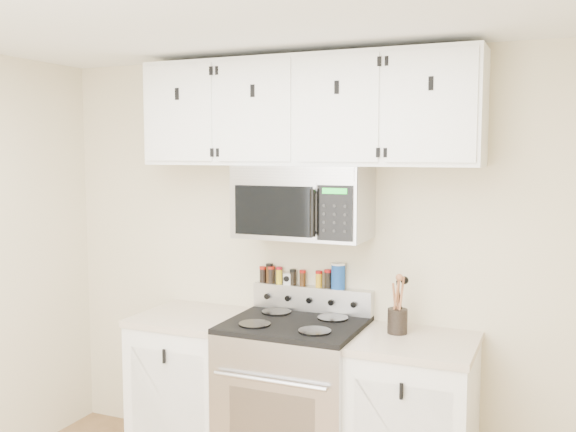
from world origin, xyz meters
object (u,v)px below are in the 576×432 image
object	(u,v)px
microwave	(303,202)
utensil_crock	(397,319)
salt_canister	(338,276)
range	(295,400)

from	to	relation	value
microwave	utensil_crock	distance (m)	0.85
utensil_crock	salt_canister	xyz separation A→B (m)	(-0.41, 0.18, 0.18)
microwave	salt_canister	size ratio (longest dim) A/B	4.88
range	microwave	xyz separation A→B (m)	(0.00, 0.13, 1.14)
microwave	salt_canister	xyz separation A→B (m)	(0.17, 0.16, -0.45)
microwave	salt_canister	world-z (taller)	microwave
range	microwave	bearing A→B (deg)	89.77
range	utensil_crock	distance (m)	0.78
microwave	range	bearing A→B (deg)	-90.23
microwave	utensil_crock	size ratio (longest dim) A/B	2.38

